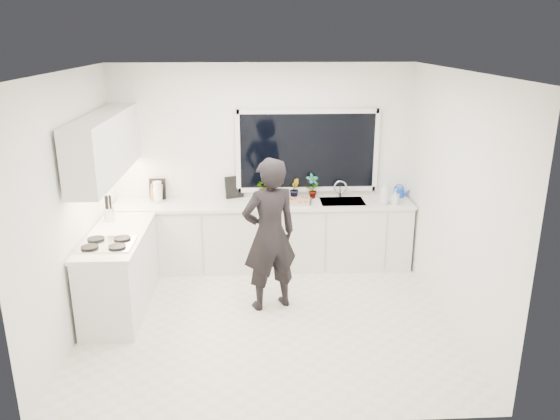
{
  "coord_description": "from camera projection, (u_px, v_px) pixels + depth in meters",
  "views": [
    {
      "loc": [
        -0.12,
        -5.45,
        3.04
      ],
      "look_at": [
        0.17,
        0.4,
        1.15
      ],
      "focal_mm": 35.0,
      "sensor_mm": 36.0,
      "label": 1
    }
  ],
  "objects": [
    {
      "name": "wall_back",
      "position": [
        263.0,
        165.0,
        7.38
      ],
      "size": [
        4.0,
        0.02,
        2.7
      ],
      "primitive_type": "cube",
      "color": "white",
      "rests_on": "ground"
    },
    {
      "name": "pizza",
      "position": [
        293.0,
        200.0,
        7.2
      ],
      "size": [
        0.48,
        0.38,
        0.01
      ],
      "primitive_type": "cube",
      "rotation": [
        0.0,
        0.0,
        -0.16
      ],
      "color": "red",
      "rests_on": "pizza_tray"
    },
    {
      "name": "faucet",
      "position": [
        340.0,
        189.0,
        7.42
      ],
      "size": [
        0.03,
        0.03,
        0.22
      ],
      "primitive_type": "cylinder",
      "color": "silver",
      "rests_on": "countertop_back"
    },
    {
      "name": "knife_block",
      "position": [
        157.0,
        193.0,
        7.25
      ],
      "size": [
        0.15,
        0.13,
        0.22
      ],
      "primitive_type": "cube",
      "rotation": [
        0.0,
        0.0,
        -0.26
      ],
      "color": "olive",
      "rests_on": "countertop_back"
    },
    {
      "name": "herb_plants",
      "position": [
        279.0,
        187.0,
        7.33
      ],
      "size": [
        0.88,
        0.32,
        0.34
      ],
      "color": "#26662D",
      "rests_on": "countertop_back"
    },
    {
      "name": "utensil_crock",
      "position": [
        109.0,
        214.0,
        6.49
      ],
      "size": [
        0.16,
        0.16,
        0.16
      ],
      "primitive_type": "cylinder",
      "rotation": [
        0.0,
        0.0,
        -0.3
      ],
      "color": "silver",
      "rests_on": "countertop_left"
    },
    {
      "name": "wall_right",
      "position": [
        455.0,
        201.0,
        5.8
      ],
      "size": [
        0.02,
        3.5,
        2.7
      ],
      "primitive_type": "cube",
      "color": "white",
      "rests_on": "ground"
    },
    {
      "name": "picture_frame_small",
      "position": [
        234.0,
        187.0,
        7.38
      ],
      "size": [
        0.24,
        0.11,
        0.3
      ],
      "primitive_type": "cube",
      "rotation": [
        0.0,
        0.0,
        0.35
      ],
      "color": "black",
      "rests_on": "countertop_back"
    },
    {
      "name": "pizza_tray",
      "position": [
        293.0,
        202.0,
        7.2
      ],
      "size": [
        0.53,
        0.43,
        0.03
      ],
      "primitive_type": "cube",
      "rotation": [
        0.0,
        0.0,
        -0.16
      ],
      "color": "silver",
      "rests_on": "countertop_back"
    },
    {
      "name": "window",
      "position": [
        307.0,
        151.0,
        7.31
      ],
      "size": [
        1.8,
        0.02,
        1.0
      ],
      "primitive_type": "cube",
      "color": "black",
      "rests_on": "wall_back"
    },
    {
      "name": "floor",
      "position": [
        267.0,
        319.0,
        6.12
      ],
      "size": [
        4.0,
        3.5,
        0.02
      ],
      "primitive_type": "cube",
      "color": "beige",
      "rests_on": "ground"
    },
    {
      "name": "ceiling",
      "position": [
        265.0,
        70.0,
        5.29
      ],
      "size": [
        4.0,
        3.5,
        0.02
      ],
      "primitive_type": "cube",
      "color": "white",
      "rests_on": "wall_back"
    },
    {
      "name": "picture_frame_large",
      "position": [
        158.0,
        189.0,
        7.33
      ],
      "size": [
        0.22,
        0.03,
        0.28
      ],
      "primitive_type": "cube",
      "rotation": [
        0.0,
        0.0,
        -0.04
      ],
      "color": "black",
      "rests_on": "countertop_back"
    },
    {
      "name": "wall_left",
      "position": [
        71.0,
        207.0,
        5.61
      ],
      "size": [
        0.02,
        3.5,
        2.7
      ],
      "primitive_type": "cube",
      "color": "white",
      "rests_on": "ground"
    },
    {
      "name": "person",
      "position": [
        270.0,
        235.0,
        6.14
      ],
      "size": [
        0.76,
        0.63,
        1.78
      ],
      "primitive_type": "imported",
      "rotation": [
        0.0,
        0.0,
        3.5
      ],
      "color": "black",
      "rests_on": "floor"
    },
    {
      "name": "soap_bottles",
      "position": [
        387.0,
        193.0,
        7.1
      ],
      "size": [
        0.28,
        0.14,
        0.32
      ],
      "color": "#D8BF66",
      "rests_on": "countertop_back"
    },
    {
      "name": "countertop_back",
      "position": [
        264.0,
        204.0,
        7.21
      ],
      "size": [
        3.94,
        0.62,
        0.04
      ],
      "primitive_type": "cube",
      "color": "silver",
      "rests_on": "base_cabinets_back"
    },
    {
      "name": "stovetop",
      "position": [
        106.0,
        244.0,
        5.75
      ],
      "size": [
        0.56,
        0.48,
        0.03
      ],
      "primitive_type": "cube",
      "color": "black",
      "rests_on": "countertop_left"
    },
    {
      "name": "watering_can",
      "position": [
        399.0,
        192.0,
        7.44
      ],
      "size": [
        0.15,
        0.15,
        0.13
      ],
      "primitive_type": "cylinder",
      "rotation": [
        0.0,
        0.0,
        -0.06
      ],
      "color": "blue",
      "rests_on": "countertop_back"
    },
    {
      "name": "paper_towel_roll",
      "position": [
        158.0,
        192.0,
        7.21
      ],
      "size": [
        0.14,
        0.14,
        0.26
      ],
      "primitive_type": "cylinder",
      "rotation": [
        0.0,
        0.0,
        0.34
      ],
      "color": "white",
      "rests_on": "countertop_back"
    },
    {
      "name": "base_cabinets_back",
      "position": [
        264.0,
        236.0,
        7.36
      ],
      "size": [
        3.92,
        0.58,
        0.88
      ],
      "primitive_type": "cube",
      "color": "white",
      "rests_on": "floor"
    },
    {
      "name": "base_cabinets_left",
      "position": [
        120.0,
        273.0,
        6.24
      ],
      "size": [
        0.58,
        1.6,
        0.88
      ],
      "primitive_type": "cube",
      "color": "white",
      "rests_on": "floor"
    },
    {
      "name": "upper_cabinets",
      "position": [
        105.0,
        145.0,
        6.13
      ],
      "size": [
        0.34,
        2.1,
        0.7
      ],
      "primitive_type": "cube",
      "color": "white",
      "rests_on": "wall_left"
    },
    {
      "name": "sink",
      "position": [
        342.0,
        205.0,
        7.28
      ],
      "size": [
        0.58,
        0.42,
        0.14
      ],
      "primitive_type": "cube",
      "color": "silver",
      "rests_on": "countertop_back"
    },
    {
      "name": "countertop_left",
      "position": [
        116.0,
        235.0,
        6.1
      ],
      "size": [
        0.62,
        1.6,
        0.04
      ],
      "primitive_type": "cube",
      "color": "silver",
      "rests_on": "base_cabinets_left"
    }
  ]
}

